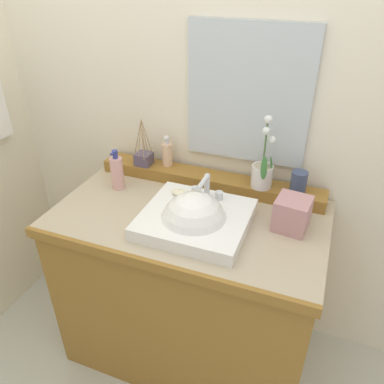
% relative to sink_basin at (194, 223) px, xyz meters
% --- Properties ---
extents(floor, '(3.02, 3.84, 0.10)m').
position_rel_sink_basin_xyz_m(floor, '(-0.05, 0.08, -0.93)').
color(floor, '#B6B7A7').
rests_on(floor, ground).
extents(wall_back, '(3.02, 0.20, 2.44)m').
position_rel_sink_basin_xyz_m(wall_back, '(-0.05, 0.51, 0.34)').
color(wall_back, silver).
rests_on(wall_back, ground).
extents(vanity_cabinet, '(1.15, 0.67, 0.87)m').
position_rel_sink_basin_xyz_m(vanity_cabinet, '(-0.05, 0.08, -0.45)').
color(vanity_cabinet, olive).
rests_on(vanity_cabinet, ground).
extents(back_ledge, '(1.08, 0.12, 0.06)m').
position_rel_sink_basin_xyz_m(back_ledge, '(-0.05, 0.33, 0.01)').
color(back_ledge, olive).
rests_on(back_ledge, vanity_cabinet).
extents(sink_basin, '(0.42, 0.39, 0.29)m').
position_rel_sink_basin_xyz_m(sink_basin, '(0.00, 0.00, 0.00)').
color(sink_basin, white).
rests_on(sink_basin, vanity_cabinet).
extents(soap_bar, '(0.07, 0.04, 0.02)m').
position_rel_sink_basin_xyz_m(soap_bar, '(-0.12, 0.12, 0.05)').
color(soap_bar, beige).
rests_on(soap_bar, sink_basin).
extents(potted_plant, '(0.09, 0.11, 0.34)m').
position_rel_sink_basin_xyz_m(potted_plant, '(0.20, 0.32, 0.12)').
color(potted_plant, silver).
rests_on(potted_plant, back_ledge).
extents(soap_dispenser, '(0.05, 0.05, 0.15)m').
position_rel_sink_basin_xyz_m(soap_dispenser, '(-0.28, 0.36, 0.10)').
color(soap_dispenser, '#E0B690').
rests_on(soap_dispenser, back_ledge).
extents(tumbler_cup, '(0.07, 0.07, 0.10)m').
position_rel_sink_basin_xyz_m(tumbler_cup, '(0.36, 0.32, 0.09)').
color(tumbler_cup, '#394462').
rests_on(tumbler_cup, back_ledge).
extents(reed_diffuser, '(0.09, 0.10, 0.24)m').
position_rel_sink_basin_xyz_m(reed_diffuser, '(-0.39, 0.32, 0.07)').
color(reed_diffuser, '#53495E').
rests_on(reed_diffuser, back_ledge).
extents(lotion_bottle, '(0.06, 0.06, 0.19)m').
position_rel_sink_basin_xyz_m(lotion_bottle, '(-0.45, 0.16, 0.06)').
color(lotion_bottle, '#D8A19A').
rests_on(lotion_bottle, vanity_cabinet).
extents(tissue_box, '(0.14, 0.14, 0.13)m').
position_rel_sink_basin_xyz_m(tissue_box, '(0.36, 0.13, 0.05)').
color(tissue_box, tan).
rests_on(tissue_box, vanity_cabinet).
extents(mirror, '(0.54, 0.02, 0.59)m').
position_rel_sink_basin_xyz_m(mirror, '(0.09, 0.40, 0.42)').
color(mirror, silver).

